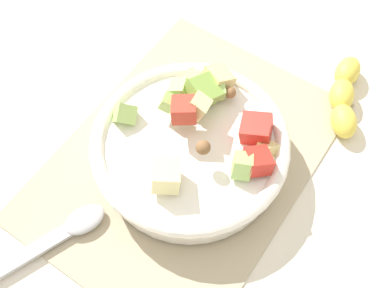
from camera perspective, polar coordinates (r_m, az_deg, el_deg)
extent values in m
plane|color=silver|center=(0.71, -0.77, -1.80)|extent=(2.40, 2.40, 0.00)
cube|color=tan|center=(0.71, -0.77, -1.69)|extent=(0.44, 0.32, 0.01)
cylinder|color=white|center=(0.69, 0.00, -0.63)|extent=(0.24, 0.24, 0.05)
torus|color=white|center=(0.67, 0.00, 0.43)|extent=(0.26, 0.26, 0.02)
cube|color=#E5D684|center=(0.70, 2.91, 7.25)|extent=(0.05, 0.05, 0.04)
cube|color=#A3CC6B|center=(0.63, 5.46, -2.75)|extent=(0.04, 0.03, 0.04)
cube|color=beige|center=(0.62, -2.97, -3.55)|extent=(0.05, 0.05, 0.04)
sphere|color=brown|center=(0.69, 4.34, 5.81)|extent=(0.02, 0.02, 0.02)
cube|color=#E5D684|center=(0.66, 8.50, -0.61)|extent=(0.03, 0.03, 0.03)
cube|color=red|center=(0.64, 7.40, -1.92)|extent=(0.05, 0.05, 0.03)
cube|color=red|center=(0.66, 7.26, 1.73)|extent=(0.05, 0.05, 0.03)
cube|color=#A3CC6B|center=(0.66, -2.74, 4.71)|extent=(0.02, 0.03, 0.03)
sphere|color=brown|center=(0.62, 1.28, -0.40)|extent=(0.03, 0.03, 0.03)
cube|color=beige|center=(0.70, -0.09, 7.13)|extent=(0.03, 0.04, 0.03)
cube|color=#BC3828|center=(0.64, -0.90, 3.90)|extent=(0.05, 0.05, 0.03)
cube|color=#A3CC6B|center=(0.69, 3.07, 5.84)|extent=(0.03, 0.03, 0.03)
cube|color=#8CB74C|center=(0.68, 1.11, 5.88)|extent=(0.06, 0.05, 0.05)
cube|color=#A3CC6B|center=(0.68, -1.25, 6.02)|extent=(0.03, 0.04, 0.04)
cube|color=#A3CC6B|center=(0.68, -7.66, 3.34)|extent=(0.04, 0.05, 0.05)
cube|color=beige|center=(0.65, 0.96, 4.19)|extent=(0.03, 0.03, 0.03)
ellipsoid|color=#B7B7BC|center=(0.68, -12.03, -8.32)|extent=(0.07, 0.05, 0.01)
cube|color=#B7B7BC|center=(0.68, -19.63, -12.59)|extent=(0.16, 0.08, 0.01)
ellipsoid|color=yellow|center=(0.81, 17.13, 7.80)|extent=(0.06, 0.04, 0.04)
ellipsoid|color=yellow|center=(0.78, 16.52, 5.33)|extent=(0.06, 0.05, 0.04)
ellipsoid|color=yellow|center=(0.76, 16.74, 2.49)|extent=(0.07, 0.06, 0.04)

